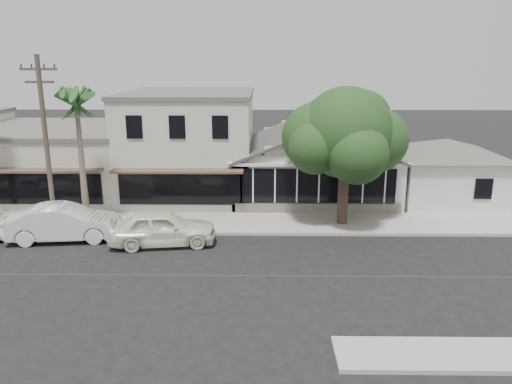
{
  "coord_description": "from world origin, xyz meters",
  "views": [
    {
      "loc": [
        1.77,
        -19.23,
        8.8
      ],
      "look_at": [
        1.43,
        6.0,
        2.03
      ],
      "focal_mm": 35.0,
      "sensor_mm": 36.0,
      "label": 1
    }
  ],
  "objects_px": {
    "car_0": "(163,228)",
    "shade_tree": "(344,135)",
    "utility_pole": "(46,142)",
    "car_1": "(65,223)"
  },
  "relations": [
    {
      "from": "car_0",
      "to": "car_1",
      "type": "height_order",
      "value": "car_1"
    },
    {
      "from": "utility_pole",
      "to": "car_0",
      "type": "distance_m",
      "value": 7.29
    },
    {
      "from": "car_0",
      "to": "shade_tree",
      "type": "xyz_separation_m",
      "value": [
        9.11,
        3.23,
        4.04
      ]
    },
    {
      "from": "utility_pole",
      "to": "car_0",
      "type": "bearing_deg",
      "value": -15.26
    },
    {
      "from": "utility_pole",
      "to": "car_1",
      "type": "height_order",
      "value": "utility_pole"
    },
    {
      "from": "car_0",
      "to": "car_1",
      "type": "bearing_deg",
      "value": 75.68
    },
    {
      "from": "utility_pole",
      "to": "car_0",
      "type": "height_order",
      "value": "utility_pole"
    },
    {
      "from": "utility_pole",
      "to": "car_1",
      "type": "relative_size",
      "value": 1.64
    },
    {
      "from": "car_1",
      "to": "shade_tree",
      "type": "bearing_deg",
      "value": -86.08
    },
    {
      "from": "utility_pole",
      "to": "car_0",
      "type": "xyz_separation_m",
      "value": [
        5.93,
        -1.62,
        -3.92
      ]
    }
  ]
}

